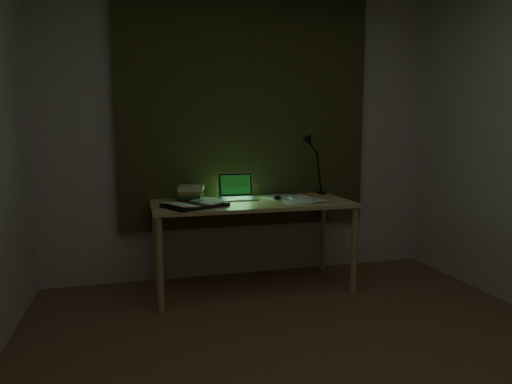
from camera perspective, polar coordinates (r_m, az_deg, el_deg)
wall_back at (r=4.05m, az=-1.34°, el=7.08°), size 3.50×0.00×2.50m
curtain at (r=4.02m, az=-1.22°, el=9.93°), size 2.20×0.06×2.00m
desk at (r=3.74m, az=-0.48°, el=-6.71°), size 1.59×0.70×0.73m
laptop at (r=3.75m, az=-2.18°, el=0.64°), size 0.30×0.34×0.21m
open_textbook at (r=3.45m, az=-7.63°, el=-1.53°), size 0.52×0.47×0.04m
book_stack at (r=3.74m, az=-8.18°, el=-0.13°), size 0.23×0.26×0.13m
loose_papers at (r=3.79m, az=4.64°, el=-0.78°), size 0.46×0.48×0.02m
mouse at (r=3.76m, az=2.68°, el=-0.71°), size 0.08×0.11×0.04m
sticky_yellow at (r=4.05m, az=6.95°, el=-0.28°), size 0.09×0.09×0.02m
sticky_pink at (r=4.00m, az=6.55°, el=-0.38°), size 0.10×0.10×0.02m
desk_lamp at (r=4.13m, az=8.20°, el=3.21°), size 0.39×0.33×0.50m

